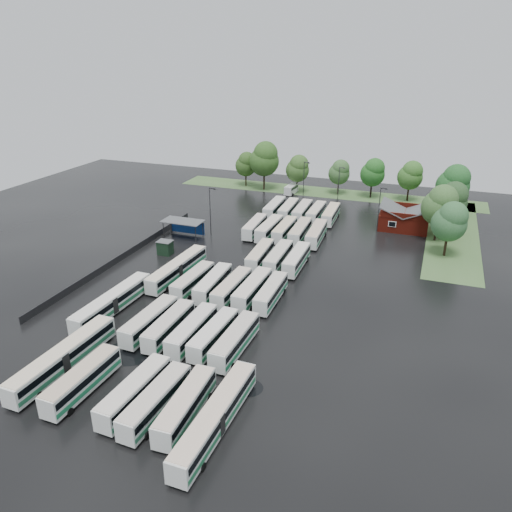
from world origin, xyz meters
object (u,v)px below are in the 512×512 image
(brick_building, at_px, (404,220))
(minibus, at_px, (291,189))
(artic_bus_east, at_px, (216,417))
(artic_bus_west_a, at_px, (64,358))

(brick_building, height_order, minibus, brick_building)
(artic_bus_east, distance_m, minibus, 88.49)
(brick_building, xyz_separation_m, artic_bus_west_a, (-33.25, -66.04, -0.17))
(brick_building, distance_m, artic_bus_west_a, 73.94)
(brick_building, bearing_deg, artic_bus_east, -99.92)
(brick_building, bearing_deg, artic_bus_west_a, -116.73)
(artic_bus_west_a, xyz_separation_m, minibus, (3.21, 83.60, -0.39))
(brick_building, relative_size, minibus, 1.82)
(brick_building, distance_m, artic_bus_east, 70.15)
(artic_bus_west_a, bearing_deg, brick_building, 65.08)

